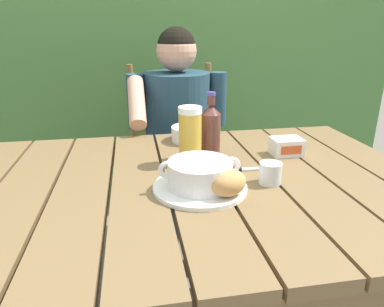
% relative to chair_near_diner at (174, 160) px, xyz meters
% --- Properties ---
extents(dining_table, '(1.42, 0.95, 0.77)m').
position_rel_chair_near_diner_xyz_m(dining_table, '(-0.06, -0.92, 0.20)').
color(dining_table, brown).
rests_on(dining_table, ground_plane).
extents(hedge_backdrop, '(3.30, 0.84, 2.23)m').
position_rel_chair_near_diner_xyz_m(hedge_backdrop, '(-0.11, 0.75, 0.56)').
color(hedge_backdrop, '#4B7B3D').
rests_on(hedge_backdrop, ground_plane).
extents(chair_near_diner, '(0.48, 0.46, 1.00)m').
position_rel_chair_near_diner_xyz_m(chair_near_diner, '(0.00, 0.00, 0.00)').
color(chair_near_diner, brown).
rests_on(chair_near_diner, ground_plane).
extents(person_eating, '(0.48, 0.47, 1.20)m').
position_rel_chair_near_diner_xyz_m(person_eating, '(-0.00, -0.20, 0.23)').
color(person_eating, '#244152').
rests_on(person_eating, ground_plane).
extents(serving_plate, '(0.26, 0.26, 0.01)m').
position_rel_chair_near_diner_xyz_m(serving_plate, '(-0.05, -0.99, 0.30)').
color(serving_plate, white).
rests_on(serving_plate, dining_table).
extents(soup_bowl, '(0.23, 0.18, 0.08)m').
position_rel_chair_near_diner_xyz_m(soup_bowl, '(-0.05, -0.99, 0.34)').
color(soup_bowl, white).
rests_on(soup_bowl, serving_plate).
extents(bread_roll, '(0.12, 0.11, 0.07)m').
position_rel_chair_near_diner_xyz_m(bread_roll, '(0.01, -1.06, 0.34)').
color(bread_roll, tan).
rests_on(bread_roll, serving_plate).
extents(beer_glass, '(0.08, 0.08, 0.19)m').
position_rel_chair_near_diner_xyz_m(beer_glass, '(-0.04, -0.78, 0.39)').
color(beer_glass, gold).
rests_on(beer_glass, dining_table).
extents(beer_bottle, '(0.07, 0.07, 0.22)m').
position_rel_chair_near_diner_xyz_m(beer_bottle, '(0.04, -0.73, 0.39)').
color(beer_bottle, '#562F27').
rests_on(beer_bottle, dining_table).
extents(water_glass_small, '(0.06, 0.06, 0.06)m').
position_rel_chair_near_diner_xyz_m(water_glass_small, '(0.16, -0.98, 0.32)').
color(water_glass_small, silver).
rests_on(water_glass_small, dining_table).
extents(butter_tub, '(0.11, 0.08, 0.06)m').
position_rel_chair_near_diner_xyz_m(butter_tub, '(0.31, -0.76, 0.32)').
color(butter_tub, white).
rests_on(butter_tub, dining_table).
extents(table_knife, '(0.15, 0.03, 0.01)m').
position_rel_chair_near_diner_xyz_m(table_knife, '(0.10, -0.88, 0.30)').
color(table_knife, silver).
rests_on(table_knife, dining_table).
extents(diner_bowl, '(0.15, 0.15, 0.06)m').
position_rel_chair_near_diner_xyz_m(diner_bowl, '(0.00, -0.55, 0.32)').
color(diner_bowl, white).
rests_on(diner_bowl, dining_table).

